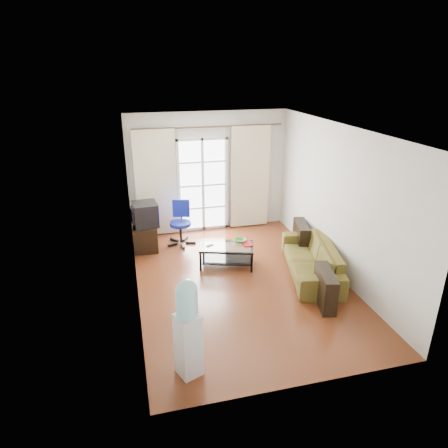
# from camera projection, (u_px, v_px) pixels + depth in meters

# --- Properties ---
(floor) EXTENTS (5.20, 5.20, 0.00)m
(floor) POSITION_uv_depth(u_px,v_px,m) (240.00, 281.00, 7.19)
(floor) COLOR brown
(floor) RESTS_ON ground
(ceiling) EXTENTS (5.20, 5.20, 0.00)m
(ceiling) POSITION_uv_depth(u_px,v_px,m) (243.00, 129.00, 6.18)
(ceiling) COLOR white
(ceiling) RESTS_ON wall_back
(wall_back) EXTENTS (3.60, 0.02, 2.70)m
(wall_back) POSITION_uv_depth(u_px,v_px,m) (209.00, 172.00, 9.02)
(wall_back) COLOR silver
(wall_back) RESTS_ON floor
(wall_front) EXTENTS (3.60, 0.02, 2.70)m
(wall_front) POSITION_uv_depth(u_px,v_px,m) (309.00, 290.00, 4.34)
(wall_front) COLOR silver
(wall_front) RESTS_ON floor
(wall_left) EXTENTS (0.02, 5.20, 2.70)m
(wall_left) POSITION_uv_depth(u_px,v_px,m) (131.00, 220.00, 6.27)
(wall_left) COLOR silver
(wall_left) RESTS_ON floor
(wall_right) EXTENTS (0.02, 5.20, 2.70)m
(wall_right) POSITION_uv_depth(u_px,v_px,m) (338.00, 202.00, 7.09)
(wall_right) COLOR silver
(wall_right) RESTS_ON floor
(french_door) EXTENTS (1.16, 0.06, 2.15)m
(french_door) POSITION_uv_depth(u_px,v_px,m) (203.00, 185.00, 9.04)
(french_door) COLOR white
(french_door) RESTS_ON wall_back
(curtain_rod) EXTENTS (3.30, 0.04, 0.04)m
(curtain_rod) POSITION_uv_depth(u_px,v_px,m) (209.00, 127.00, 8.54)
(curtain_rod) COLOR #4C3F2D
(curtain_rod) RESTS_ON wall_back
(curtain_left) EXTENTS (0.90, 0.07, 2.35)m
(curtain_left) POSITION_uv_depth(u_px,v_px,m) (156.00, 184.00, 8.70)
(curtain_left) COLOR beige
(curtain_left) RESTS_ON curtain_rod
(curtain_right) EXTENTS (0.90, 0.07, 2.35)m
(curtain_right) POSITION_uv_depth(u_px,v_px,m) (250.00, 178.00, 9.18)
(curtain_right) COLOR beige
(curtain_right) RESTS_ON curtain_rod
(radiator) EXTENTS (0.64, 0.12, 0.64)m
(radiator) POSITION_uv_depth(u_px,v_px,m) (243.00, 213.00, 9.49)
(radiator) COLOR #9E9EA1
(radiator) RESTS_ON floor
(sofa) EXTENTS (2.39, 1.72, 0.59)m
(sofa) POSITION_uv_depth(u_px,v_px,m) (311.00, 259.00, 7.35)
(sofa) COLOR brown
(sofa) RESTS_ON floor
(coffee_table) EXTENTS (1.15, 0.86, 0.41)m
(coffee_table) POSITION_uv_depth(u_px,v_px,m) (227.00, 253.00, 7.66)
(coffee_table) COLOR silver
(coffee_table) RESTS_ON floor
(bowl) EXTENTS (0.40, 0.40, 0.06)m
(bowl) POSITION_uv_depth(u_px,v_px,m) (240.00, 241.00, 7.75)
(bowl) COLOR #359357
(bowl) RESTS_ON coffee_table
(book) EXTENTS (0.21, 0.26, 0.02)m
(book) POSITION_uv_depth(u_px,v_px,m) (243.00, 245.00, 7.62)
(book) COLOR #A61423
(book) RESTS_ON coffee_table
(remote) EXTENTS (0.16, 0.10, 0.02)m
(remote) POSITION_uv_depth(u_px,v_px,m) (210.00, 245.00, 7.60)
(remote) COLOR black
(remote) RESTS_ON coffee_table
(tv_stand) EXTENTS (0.53, 0.76, 0.53)m
(tv_stand) POSITION_uv_depth(u_px,v_px,m) (146.00, 236.00, 8.39)
(tv_stand) COLOR black
(tv_stand) RESTS_ON floor
(crt_tv) EXTENTS (0.57, 0.56, 0.48)m
(crt_tv) POSITION_uv_depth(u_px,v_px,m) (144.00, 214.00, 8.16)
(crt_tv) COLOR black
(crt_tv) RESTS_ON tv_stand
(task_chair) EXTENTS (0.79, 0.79, 0.94)m
(task_chair) POSITION_uv_depth(u_px,v_px,m) (181.00, 231.00, 8.61)
(task_chair) COLOR black
(task_chair) RESTS_ON floor
(water_cooler) EXTENTS (0.35, 0.35, 1.34)m
(water_cooler) POSITION_uv_depth(u_px,v_px,m) (188.00, 327.00, 4.80)
(water_cooler) COLOR silver
(water_cooler) RESTS_ON floor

